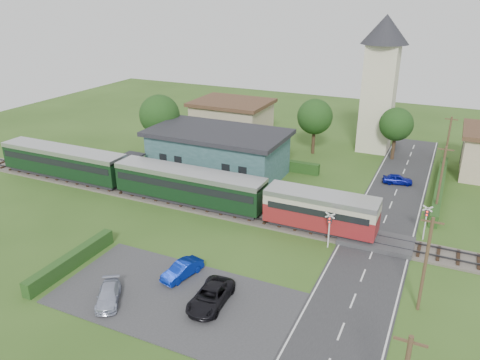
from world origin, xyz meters
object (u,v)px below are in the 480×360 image
at_px(car_park_silver, 108,295).
at_px(car_park_dark, 211,296).
at_px(church_tower, 381,74).
at_px(pedestrian_far, 148,175).
at_px(equipment_hut, 133,165).
at_px(car_park_blue, 182,270).
at_px(crossing_signal_near, 329,225).
at_px(crossing_signal_far, 426,218).
at_px(train, 162,180).
at_px(house_west, 232,119).
at_px(pedestrian_near, 251,190).
at_px(station_building, 218,152).
at_px(car_on_road, 398,179).

bearing_deg(car_park_silver, car_park_dark, -8.75).
height_order(church_tower, pedestrian_far, church_tower).
relative_size(equipment_hut, car_park_blue, 0.71).
distance_m(crossing_signal_near, crossing_signal_far, 8.65).
bearing_deg(pedestrian_far, equipment_hut, 70.92).
height_order(train, house_west, house_west).
xyz_separation_m(train, house_west, (-3.20, 23.00, 0.61)).
bearing_deg(church_tower, pedestrian_near, -109.70).
bearing_deg(train, church_tower, 57.12).
distance_m(station_building, pedestrian_far, 8.57).
bearing_deg(church_tower, crossing_signal_far, -69.98).
xyz_separation_m(station_building, car_park_silver, (4.58, -25.33, -2.09)).
xyz_separation_m(car_park_blue, pedestrian_far, (-13.06, 14.07, 0.52)).
xyz_separation_m(station_building, car_on_road, (19.78, 5.58, -2.09)).
bearing_deg(car_park_silver, house_west, 72.09).
height_order(station_building, church_tower, church_tower).
bearing_deg(church_tower, car_park_blue, -101.17).
xyz_separation_m(house_west, car_park_blue, (12.60, -34.50, -2.12)).
bearing_deg(crossing_signal_near, church_tower, 92.82).
bearing_deg(car_park_silver, car_on_road, 32.22).
bearing_deg(crossing_signal_near, train, 172.47).
distance_m(crossing_signal_near, car_park_silver, 18.33).
xyz_separation_m(car_park_blue, pedestrian_near, (-0.76, 14.70, 0.74)).
distance_m(house_west, crossing_signal_far, 35.26).
xyz_separation_m(station_building, crossing_signal_near, (16.40, -11.40, -0.55)).
bearing_deg(crossing_signal_far, equipment_hut, 178.54).
relative_size(car_park_blue, car_park_dark, 0.78).
height_order(car_park_blue, car_park_silver, car_park_blue).
xyz_separation_m(pedestrian_near, pedestrian_far, (-12.30, -0.63, -0.22)).
distance_m(equipment_hut, car_park_dark, 25.47).
height_order(car_park_blue, pedestrian_near, pedestrian_near).
bearing_deg(crossing_signal_far, car_park_blue, -139.03).
xyz_separation_m(house_west, crossing_signal_near, (21.40, -25.41, -0.65)).
xyz_separation_m(church_tower, car_park_silver, (-10.42, -42.34, -9.62)).
bearing_deg(pedestrian_near, crossing_signal_far, 174.41).
bearing_deg(pedestrian_near, pedestrian_far, 0.07).
distance_m(station_building, car_on_road, 20.66).
height_order(train, pedestrian_near, train).
relative_size(house_west, car_park_blue, 3.01).
bearing_deg(train, pedestrian_near, 20.32).
xyz_separation_m(church_tower, car_on_road, (4.78, -11.42, -9.62)).
bearing_deg(church_tower, train, -122.88).
height_order(crossing_signal_near, car_park_silver, crossing_signal_near).
bearing_deg(car_park_dark, train, 130.10).
relative_size(equipment_hut, house_west, 0.24).
xyz_separation_m(train, crossing_signal_far, (25.40, 2.39, -0.04)).
xyz_separation_m(house_west, pedestrian_far, (-0.47, -20.43, -1.60)).
relative_size(station_building, pedestrian_near, 8.31).
bearing_deg(equipment_hut, car_on_road, 22.27).
relative_size(house_west, crossing_signal_near, 3.30).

